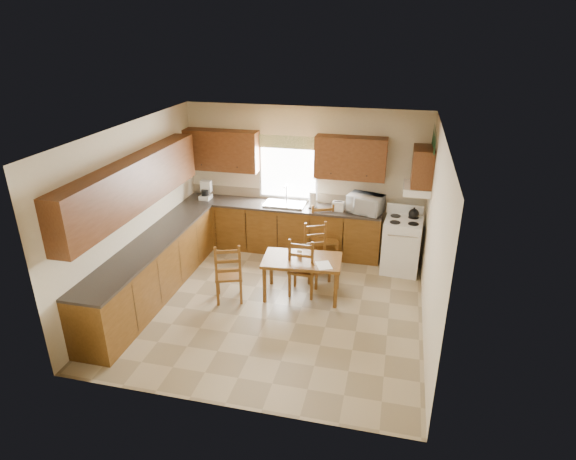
% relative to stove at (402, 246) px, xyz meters
% --- Properties ---
extents(floor, '(4.50, 4.50, 0.00)m').
position_rel_stove_xyz_m(floor, '(-1.88, -1.61, -0.47)').
color(floor, tan).
rests_on(floor, ground).
extents(ceiling, '(4.50, 4.50, 0.00)m').
position_rel_stove_xyz_m(ceiling, '(-1.88, -1.61, 2.23)').
color(ceiling, brown).
rests_on(ceiling, floor).
extents(wall_left, '(4.50, 4.50, 0.00)m').
position_rel_stove_xyz_m(wall_left, '(-4.13, -1.61, 0.88)').
color(wall_left, beige).
rests_on(wall_left, floor).
extents(wall_right, '(4.50, 4.50, 0.00)m').
position_rel_stove_xyz_m(wall_right, '(0.37, -1.61, 0.88)').
color(wall_right, beige).
rests_on(wall_right, floor).
extents(wall_back, '(4.50, 4.50, 0.00)m').
position_rel_stove_xyz_m(wall_back, '(-1.88, 0.64, 0.88)').
color(wall_back, beige).
rests_on(wall_back, floor).
extents(wall_front, '(4.50, 4.50, 0.00)m').
position_rel_stove_xyz_m(wall_front, '(-1.88, -3.86, 0.88)').
color(wall_front, beige).
rests_on(wall_front, floor).
extents(lower_cab_back, '(3.75, 0.60, 0.88)m').
position_rel_stove_xyz_m(lower_cab_back, '(-2.25, 0.34, -0.03)').
color(lower_cab_back, brown).
rests_on(lower_cab_back, floor).
extents(lower_cab_left, '(0.60, 3.60, 0.88)m').
position_rel_stove_xyz_m(lower_cab_left, '(-3.83, -1.76, -0.03)').
color(lower_cab_left, brown).
rests_on(lower_cab_left, floor).
extents(counter_back, '(3.75, 0.63, 0.04)m').
position_rel_stove_xyz_m(counter_back, '(-2.25, 0.34, 0.43)').
color(counter_back, '#362F2A').
rests_on(counter_back, lower_cab_back).
extents(counter_left, '(0.63, 3.60, 0.04)m').
position_rel_stove_xyz_m(counter_left, '(-3.83, -1.76, 0.43)').
color(counter_left, '#362F2A').
rests_on(counter_left, lower_cab_left).
extents(backsplash, '(3.75, 0.01, 0.18)m').
position_rel_stove_xyz_m(backsplash, '(-2.25, 0.63, 0.54)').
color(backsplash, gray).
rests_on(backsplash, counter_back).
extents(upper_cab_back_left, '(1.41, 0.33, 0.75)m').
position_rel_stove_xyz_m(upper_cab_back_left, '(-3.43, 0.47, 1.39)').
color(upper_cab_back_left, brown).
rests_on(upper_cab_back_left, wall_back).
extents(upper_cab_back_right, '(1.25, 0.33, 0.75)m').
position_rel_stove_xyz_m(upper_cab_back_right, '(-1.02, 0.47, 1.39)').
color(upper_cab_back_right, brown).
rests_on(upper_cab_back_right, wall_back).
extents(upper_cab_left, '(0.33, 3.60, 0.75)m').
position_rel_stove_xyz_m(upper_cab_left, '(-3.96, -1.76, 1.39)').
color(upper_cab_left, brown).
rests_on(upper_cab_left, wall_left).
extents(upper_cab_stove, '(0.33, 0.62, 0.62)m').
position_rel_stove_xyz_m(upper_cab_stove, '(0.20, 0.04, 1.43)').
color(upper_cab_stove, brown).
rests_on(upper_cab_stove, wall_right).
extents(range_hood, '(0.44, 0.62, 0.12)m').
position_rel_stove_xyz_m(range_hood, '(0.15, 0.04, 1.05)').
color(range_hood, white).
rests_on(range_hood, wall_right).
extents(window_frame, '(1.13, 0.02, 1.18)m').
position_rel_stove_xyz_m(window_frame, '(-2.18, 0.61, 1.08)').
color(window_frame, white).
rests_on(window_frame, wall_back).
extents(window_pane, '(1.05, 0.01, 1.10)m').
position_rel_stove_xyz_m(window_pane, '(-2.18, 0.60, 1.08)').
color(window_pane, white).
rests_on(window_pane, wall_back).
extents(window_valance, '(1.19, 0.01, 0.24)m').
position_rel_stove_xyz_m(window_valance, '(-2.18, 0.58, 1.58)').
color(window_valance, '#537737').
rests_on(window_valance, wall_back).
extents(sink_basin, '(0.75, 0.45, 0.04)m').
position_rel_stove_xyz_m(sink_basin, '(-2.18, 0.34, 0.47)').
color(sink_basin, silver).
rests_on(sink_basin, counter_back).
extents(pine_decal_a, '(0.22, 0.22, 0.36)m').
position_rel_stove_xyz_m(pine_decal_a, '(0.33, -0.28, 1.91)').
color(pine_decal_a, '#17391E').
rests_on(pine_decal_a, wall_right).
extents(pine_decal_b, '(0.22, 0.22, 0.36)m').
position_rel_stove_xyz_m(pine_decal_b, '(0.33, 0.04, 1.95)').
color(pine_decal_b, '#17391E').
rests_on(pine_decal_b, wall_right).
extents(pine_decal_c, '(0.22, 0.22, 0.36)m').
position_rel_stove_xyz_m(pine_decal_c, '(0.33, 0.36, 1.91)').
color(pine_decal_c, '#17391E').
rests_on(pine_decal_c, wall_right).
extents(stove, '(0.68, 0.70, 0.94)m').
position_rel_stove_xyz_m(stove, '(0.00, 0.00, 0.00)').
color(stove, white).
rests_on(stove, floor).
extents(coffeemaker, '(0.26, 0.29, 0.36)m').
position_rel_stove_xyz_m(coffeemaker, '(-3.75, 0.31, 0.63)').
color(coffeemaker, white).
rests_on(coffeemaker, counter_back).
extents(paper_towel, '(0.15, 0.15, 0.30)m').
position_rel_stove_xyz_m(paper_towel, '(-1.65, 0.32, 0.60)').
color(paper_towel, white).
rests_on(paper_towel, counter_back).
extents(toaster, '(0.22, 0.15, 0.17)m').
position_rel_stove_xyz_m(toaster, '(-1.17, 0.27, 0.54)').
color(toaster, white).
rests_on(toaster, counter_back).
extents(microwave, '(0.65, 0.54, 0.33)m').
position_rel_stove_xyz_m(microwave, '(-0.69, 0.29, 0.62)').
color(microwave, white).
rests_on(microwave, counter_back).
extents(dining_table, '(1.28, 0.80, 0.65)m').
position_rel_stove_xyz_m(dining_table, '(-1.52, -1.25, -0.14)').
color(dining_table, brown).
rests_on(dining_table, floor).
extents(chair_near_left, '(0.53, 0.52, 0.99)m').
position_rel_stove_xyz_m(chair_near_left, '(-2.61, -1.63, 0.03)').
color(chair_near_left, brown).
rests_on(chair_near_left, floor).
extents(chair_near_right, '(0.44, 0.42, 1.00)m').
position_rel_stove_xyz_m(chair_near_right, '(-1.51, -1.18, 0.03)').
color(chair_near_right, brown).
rests_on(chair_near_right, floor).
extents(chair_far_left, '(0.57, 0.56, 1.04)m').
position_rel_stove_xyz_m(chair_far_left, '(-1.36, -0.02, 0.05)').
color(chair_far_left, brown).
rests_on(chair_far_left, floor).
extents(chair_far_right, '(0.53, 0.52, 0.97)m').
position_rel_stove_xyz_m(chair_far_right, '(-1.38, -0.65, 0.02)').
color(chair_far_right, brown).
rests_on(chair_far_right, floor).
extents(table_paper, '(0.31, 0.34, 0.00)m').
position_rel_stove_xyz_m(table_paper, '(-1.15, -1.39, 0.19)').
color(table_paper, white).
rests_on(table_paper, dining_table).
extents(table_card, '(0.08, 0.03, 0.11)m').
position_rel_stove_xyz_m(table_card, '(-1.57, -1.17, 0.24)').
color(table_card, white).
rests_on(table_card, dining_table).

